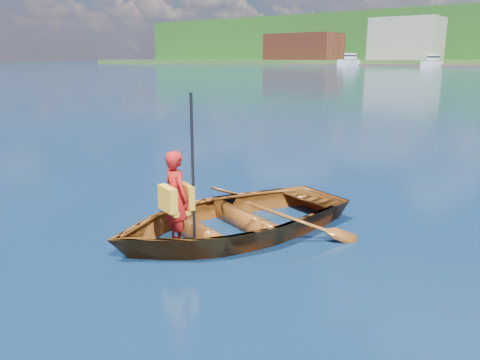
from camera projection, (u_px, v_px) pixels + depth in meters
ground at (245, 250)px, 5.86m from camera, size 600.00×600.00×0.00m
rowboat at (232, 218)px, 6.41m from camera, size 3.52×4.14×0.73m
child_paddler at (177, 198)px, 5.67m from camera, size 0.50×0.42×1.86m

